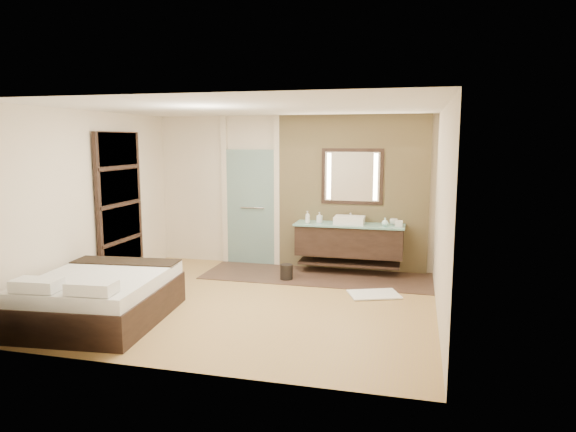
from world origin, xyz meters
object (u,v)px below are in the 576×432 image
(vanity, at_px, (349,240))
(mirror_unit, at_px, (352,177))
(bed, at_px, (101,297))
(waste_bin, at_px, (286,272))

(vanity, xyz_separation_m, mirror_unit, (0.00, 0.24, 1.07))
(vanity, distance_m, mirror_unit, 1.10)
(vanity, height_order, bed, vanity)
(mirror_unit, distance_m, waste_bin, 2.00)
(bed, bearing_deg, waste_bin, 48.03)
(mirror_unit, height_order, bed, mirror_unit)
(bed, relative_size, waste_bin, 7.88)
(mirror_unit, bearing_deg, bed, -129.68)
(vanity, xyz_separation_m, bed, (-2.75, -3.08, -0.28))
(bed, distance_m, waste_bin, 3.03)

